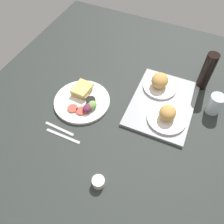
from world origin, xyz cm
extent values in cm
cube|color=#282D2B|center=(0.00, 0.00, -1.50)|extent=(190.00, 150.00, 3.00)
cube|color=gray|center=(-17.10, 24.87, 0.80)|extent=(45.69, 33.95, 1.60)
cylinder|color=white|center=(-27.10, 19.87, 2.30)|extent=(19.06, 19.06, 1.40)
ellipsoid|color=tan|center=(-27.41, 19.01, 6.71)|extent=(10.88, 9.39, 7.42)
cylinder|color=white|center=(-7.10, 29.87, 2.30)|extent=(20.15, 20.15, 1.40)
ellipsoid|color=tan|center=(-7.68, 29.47, 6.40)|extent=(9.97, 8.61, 6.80)
cylinder|color=white|center=(0.26, -16.21, 0.80)|extent=(30.83, 30.83, 1.60)
cube|color=tan|center=(-5.91, -18.98, 2.30)|extent=(12.36, 10.73, 1.40)
cube|color=#B2C66B|center=(-5.91, -18.98, 3.50)|extent=(11.41, 9.50, 1.00)
cube|color=#DBB266|center=(-5.91, -18.98, 4.70)|extent=(11.53, 9.66, 1.40)
cylinder|color=#D14738|center=(7.20, -17.75, 2.00)|extent=(5.60, 5.60, 0.80)
cylinder|color=#D14738|center=(6.73, -12.82, 2.00)|extent=(5.60, 5.60, 0.80)
cylinder|color=black|center=(-0.51, -10.81, 3.10)|extent=(5.20, 5.20, 3.00)
cylinder|color=#EFEACC|center=(-0.51, -10.81, 4.20)|extent=(4.26, 4.26, 0.60)
ellipsoid|color=#729E4C|center=(1.80, -8.81, 3.40)|extent=(6.00, 4.80, 3.60)
ellipsoid|color=#6B2D47|center=(4.58, -10.04, 3.40)|extent=(6.00, 4.80, 3.60)
cylinder|color=silver|center=(-24.15, 50.23, 5.60)|extent=(7.52, 7.52, 11.20)
cylinder|color=black|center=(-39.85, 41.17, 11.59)|extent=(6.40, 6.40, 23.17)
cylinder|color=silver|center=(37.45, 12.77, 2.00)|extent=(5.60, 5.60, 4.00)
cube|color=#B7B7BC|center=(20.26, -18.21, 0.25)|extent=(2.11, 17.04, 0.50)
cube|color=#B7B7BC|center=(23.26, -14.21, 0.25)|extent=(1.44, 19.00, 0.50)
camera|label=1|loc=(68.35, 33.39, 100.85)|focal=37.59mm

